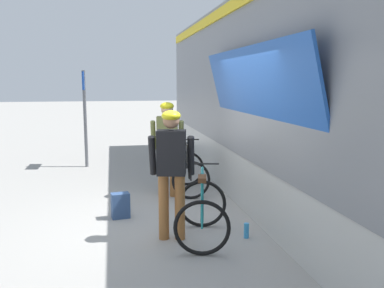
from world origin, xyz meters
name	(u,v)px	position (x,y,z in m)	size (l,w,h in m)	color
ground_plane	(175,227)	(0.00, 0.00, 0.00)	(80.00, 80.00, 0.00)	gray
cyclist_near_in_olive	(167,141)	(0.12, 1.69, 1.05)	(0.65, 0.38, 1.76)	#935B2D
cyclist_far_in_dark	(171,163)	(-0.11, -0.44, 1.05)	(0.65, 0.40, 1.76)	#935B2D
bicycle_near_black	(189,172)	(0.56, 1.91, 0.40)	(0.82, 1.14, 0.99)	black
bicycle_far_teal	(202,212)	(0.28, -0.57, 0.40)	(0.92, 1.20, 0.99)	black
backpack_on_platform	(120,206)	(-0.78, 0.59, 0.20)	(0.28, 0.18, 0.40)	navy
water_bottle_near_the_bikes	(246,231)	(0.90, -0.61, 0.11)	(0.07, 0.07, 0.21)	#338CCC
platform_sign_post	(84,102)	(-1.53, 4.78, 1.62)	(0.08, 0.70, 2.40)	#595B60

